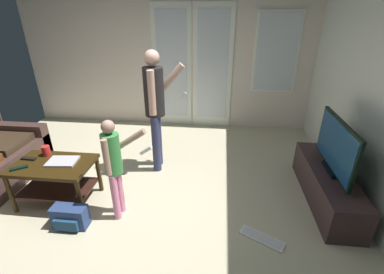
{
  "coord_description": "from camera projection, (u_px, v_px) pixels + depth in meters",
  "views": [
    {
      "loc": [
        0.99,
        -2.34,
        2.06
      ],
      "look_at": [
        0.71,
        0.16,
        0.86
      ],
      "focal_mm": 25.23,
      "sensor_mm": 36.0,
      "label": 1
    }
  ],
  "objects": [
    {
      "name": "wall_back_with_doors",
      "position": [
        172.0,
        52.0,
        4.79
      ],
      "size": [
        5.25,
        0.09,
        2.79
      ],
      "color": "silver",
      "rests_on": "ground_plane"
    },
    {
      "name": "loose_keyboard",
      "position": [
        262.0,
        238.0,
        2.66
      ],
      "size": [
        0.45,
        0.33,
        0.02
      ],
      "color": "white",
      "rests_on": "ground_plane"
    },
    {
      "name": "dvd_remote_slim",
      "position": [
        29.0,
        159.0,
        3.06
      ],
      "size": [
        0.17,
        0.06,
        0.02
      ],
      "primitive_type": "cube",
      "rotation": [
        0.0,
        0.0,
        -0.05
      ],
      "color": "black",
      "rests_on": "coffee_table"
    },
    {
      "name": "backpack",
      "position": [
        70.0,
        217.0,
        2.77
      ],
      "size": [
        0.35,
        0.2,
        0.24
      ],
      "color": "navy",
      "rests_on": "ground_plane"
    },
    {
      "name": "tv_stand",
      "position": [
        326.0,
        185.0,
        3.13
      ],
      "size": [
        0.4,
        1.42,
        0.4
      ],
      "color": "#372425",
      "rests_on": "ground_plane"
    },
    {
      "name": "person_child",
      "position": [
        114.0,
        162.0,
        2.7
      ],
      "size": [
        0.47,
        0.3,
        1.12
      ],
      "color": "pink",
      "rests_on": "ground_plane"
    },
    {
      "name": "person_adult",
      "position": [
        155.0,
        102.0,
        3.47
      ],
      "size": [
        0.52,
        0.47,
        1.62
      ],
      "color": "navy",
      "rests_on": "ground_plane"
    },
    {
      "name": "cup_near_edge",
      "position": [
        46.0,
        151.0,
        3.13
      ],
      "size": [
        0.09,
        0.09,
        0.12
      ],
      "primitive_type": "cylinder",
      "color": "red",
      "rests_on": "coffee_table"
    },
    {
      "name": "laptop_closed",
      "position": [
        62.0,
        161.0,
        3.01
      ],
      "size": [
        0.34,
        0.26,
        0.02
      ],
      "primitive_type": "cube",
      "rotation": [
        0.0,
        0.0,
        0.1
      ],
      "color": "#BCBABF",
      "rests_on": "coffee_table"
    },
    {
      "name": "coffee_table",
      "position": [
        55.0,
        174.0,
        3.05
      ],
      "size": [
        0.86,
        0.55,
        0.51
      ],
      "color": "#30200B",
      "rests_on": "ground_plane"
    },
    {
      "name": "tv_remote_black",
      "position": [
        19.0,
        168.0,
        2.88
      ],
      "size": [
        0.17,
        0.14,
        0.02
      ],
      "primitive_type": "cube",
      "rotation": [
        0.0,
        0.0,
        0.62
      ],
      "color": "black",
      "rests_on": "coffee_table"
    },
    {
      "name": "flat_screen_tv",
      "position": [
        336.0,
        147.0,
        2.92
      ],
      "size": [
        0.08,
        0.98,
        0.61
      ],
      "color": "black",
      "rests_on": "tv_stand"
    },
    {
      "name": "ground_plane",
      "position": [
        129.0,
        208.0,
        3.09
      ],
      "size": [
        5.25,
        5.19,
        0.02
      ],
      "primitive_type": "cube",
      "color": "#C1B897"
    }
  ]
}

